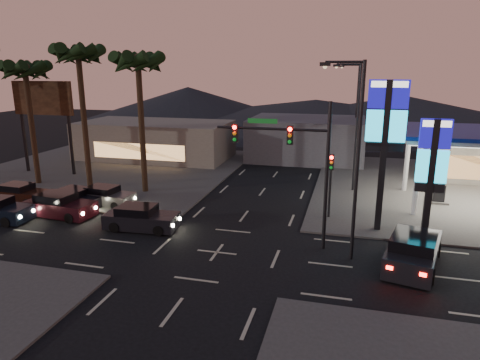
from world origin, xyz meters
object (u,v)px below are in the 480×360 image
(car_lane_b_front, at_px, (105,196))
(suv_station, at_px, (413,251))
(pylon_sign_tall, at_px, (386,126))
(car_lane_a_front, at_px, (141,218))
(car_lane_a_mid, at_px, (60,206))
(car_lane_b_mid, at_px, (77,198))
(car_lane_b_rear, at_px, (20,194))
(traffic_signal_mast, at_px, (294,154))
(pylon_sign_short, at_px, (432,162))

(car_lane_b_front, distance_m, suv_station, 20.88)
(pylon_sign_tall, xyz_separation_m, car_lane_a_front, (-14.07, -3.36, -5.71))
(car_lane_a_front, bearing_deg, car_lane_a_mid, 172.81)
(car_lane_a_mid, bearing_deg, car_lane_b_mid, 94.20)
(car_lane_a_mid, distance_m, car_lane_b_rear, 5.23)
(traffic_signal_mast, relative_size, car_lane_b_front, 1.84)
(car_lane_a_front, bearing_deg, pylon_sign_tall, 13.42)
(car_lane_a_front, height_order, car_lane_b_mid, car_lane_a_front)
(car_lane_a_front, xyz_separation_m, car_lane_b_mid, (-6.52, 2.93, -0.07))
(car_lane_b_front, xyz_separation_m, car_lane_b_rear, (-6.49, -1.00, -0.00))
(car_lane_b_mid, bearing_deg, pylon_sign_tall, 1.18)
(car_lane_b_mid, relative_size, car_lane_b_rear, 0.98)
(pylon_sign_short, relative_size, car_lane_a_mid, 1.44)
(car_lane_b_mid, height_order, car_lane_b_rear, car_lane_b_rear)
(traffic_signal_mast, distance_m, car_lane_b_mid, 16.79)
(car_lane_b_mid, xyz_separation_m, suv_station, (22.07, -4.15, 0.19))
(suv_station, bearing_deg, car_lane_b_mid, 169.34)
(car_lane_a_front, xyz_separation_m, suv_station, (15.55, -1.22, 0.12))
(suv_station, bearing_deg, car_lane_a_front, 175.51)
(pylon_sign_tall, relative_size, traffic_signal_mast, 1.12)
(car_lane_a_mid, distance_m, car_lane_b_mid, 2.14)
(pylon_sign_short, xyz_separation_m, car_lane_a_mid, (-22.93, -1.55, -3.94))
(car_lane_a_mid, xyz_separation_m, suv_station, (21.91, -2.02, 0.09))
(pylon_sign_short, distance_m, suv_station, 5.35)
(car_lane_a_front, xyz_separation_m, car_lane_b_rear, (-11.22, 2.72, -0.05))
(car_lane_b_mid, distance_m, suv_station, 22.45)
(car_lane_b_rear, bearing_deg, suv_station, -8.38)
(car_lane_a_front, bearing_deg, suv_station, -4.49)
(traffic_signal_mast, xyz_separation_m, car_lane_b_front, (-14.06, 3.87, -4.59))
(car_lane_a_mid, bearing_deg, car_lane_b_rear, 158.49)
(traffic_signal_mast, relative_size, car_lane_a_mid, 1.64)
(traffic_signal_mast, distance_m, suv_station, 7.71)
(pylon_sign_short, height_order, car_lane_a_front, pylon_sign_short)
(car_lane_a_mid, xyz_separation_m, car_lane_b_mid, (-0.16, 2.13, -0.10))
(traffic_signal_mast, relative_size, suv_station, 1.44)
(pylon_sign_short, relative_size, car_lane_b_rear, 1.63)
(car_lane_a_mid, relative_size, car_lane_b_mid, 1.16)
(car_lane_a_mid, bearing_deg, car_lane_b_front, 60.84)
(suv_station, bearing_deg, car_lane_b_rear, 171.62)
(pylon_sign_tall, xyz_separation_m, car_lane_b_mid, (-20.59, -0.43, -5.78))
(car_lane_b_front, xyz_separation_m, suv_station, (20.28, -4.94, 0.17))
(pylon_sign_short, height_order, car_lane_b_mid, pylon_sign_short)
(car_lane_b_rear, distance_m, suv_station, 27.06)
(car_lane_b_mid, bearing_deg, car_lane_b_front, 23.77)
(pylon_sign_short, bearing_deg, car_lane_b_front, 176.35)
(pylon_sign_tall, relative_size, car_lane_a_front, 1.94)
(car_lane_a_mid, bearing_deg, pylon_sign_short, 3.88)
(car_lane_a_front, bearing_deg, traffic_signal_mast, -0.96)
(car_lane_b_front, relative_size, car_lane_b_mid, 1.04)
(car_lane_b_mid, xyz_separation_m, car_lane_b_rear, (-4.71, -0.21, 0.02))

